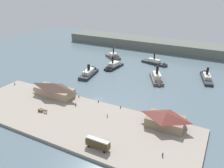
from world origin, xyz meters
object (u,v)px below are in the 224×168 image
ferry_departing_north (112,67)px  ferry_approaching_west (157,79)px  horse_cart (43,110)px  street_tram (98,143)px  ferry_moored_east (157,63)px  ferry_moored_west (90,72)px  ferry_near_quay (206,76)px  mooring_post_center_east (98,102)px  pedestrian_by_tram (33,89)px  mooring_post_center_west (37,86)px  pedestrian_walking_west (163,155)px  pedestrian_standing_center (107,116)px  pedestrian_near_east_shed (15,84)px  ferry_outer_harbor (114,57)px  mooring_post_east (79,96)px  ferry_shed_west_terminal (166,119)px  pedestrian_at_waters_edge (76,105)px  mooring_post_west (121,107)px

ferry_departing_north → ferry_approaching_west: (35.19, -7.95, 0.19)m
horse_cart → street_tram: bearing=-15.8°
ferry_moored_east → ferry_moored_west: bearing=-130.3°
horse_cart → ferry_near_quay: 101.46m
mooring_post_center_east → ferry_departing_north: size_ratio=0.05×
pedestrian_by_tram → ferry_moored_east: 89.92m
mooring_post_center_west → ferry_moored_west: size_ratio=0.04×
pedestrian_walking_west → pedestrian_standing_center: (-28.82, 13.19, -0.06)m
pedestrian_near_east_shed → ferry_departing_north: bearing=55.8°
pedestrian_near_east_shed → mooring_post_center_east: (54.14, 4.46, -0.29)m
ferry_outer_harbor → ferry_moored_east: (34.90, 1.39, -0.03)m
mooring_post_center_west → ferry_approaching_west: 71.73m
horse_cart → mooring_post_center_east: (18.20, 19.70, -0.48)m
mooring_post_center_east → mooring_post_east: (-11.86, 0.03, 0.00)m
pedestrian_walking_west → mooring_post_center_east: pedestrian_walking_west is taller
mooring_post_center_west → ferry_outer_harbor: (14.04, 70.73, -0.31)m
ferry_shed_west_terminal → ferry_moored_west: (-60.62, 37.29, -2.98)m
mooring_post_east → ferry_outer_harbor: (-15.21, 70.55, -0.31)m
mooring_post_east → ferry_moored_east: size_ratio=0.04×
horse_cart → ferry_moored_west: 52.72m
pedestrian_walking_west → ferry_near_quay: ferry_near_quay is taller
horse_cart → pedestrian_at_waters_edge: (10.27, 11.50, -0.15)m
pedestrian_standing_center → ferry_moored_east: bearing=91.8°
ferry_departing_north → ferry_moored_east: (25.52, 22.84, -0.16)m
ferry_moored_east → pedestrian_walking_west: bearing=-71.7°
horse_cart → mooring_post_center_west: horse_cart is taller
pedestrian_standing_center → mooring_post_west: pedestrian_standing_center is taller
street_tram → ferry_approaching_west: bearing=89.9°
ferry_departing_north → mooring_post_center_west: bearing=-115.4°
horse_cart → ferry_moored_east: 95.30m
horse_cart → pedestrian_near_east_shed: horse_cart is taller
ferry_approaching_west → ferry_moored_east: bearing=107.4°
mooring_post_west → ferry_near_quay: size_ratio=0.04×
pedestrian_near_east_shed → mooring_post_east: (42.28, 4.49, -0.29)m
pedestrian_at_waters_edge → mooring_post_center_east: (7.93, 8.20, -0.33)m
mooring_post_center_east → ferry_outer_harbor: ferry_outer_harbor is taller
pedestrian_by_tram → ferry_near_quay: bearing=38.5°
pedestrian_by_tram → ferry_approaching_west: ferry_approaching_west is taller
mooring_post_center_west → pedestrian_at_waters_edge: bearing=-13.6°
mooring_post_west → ferry_moored_west: bearing=139.4°
horse_cart → ferry_near_quay: (61.70, 80.54, -0.79)m
ferry_approaching_west → ferry_near_quay: ferry_approaching_west is taller
street_tram → pedestrian_walking_west: (21.83, 6.77, -1.62)m
pedestrian_near_east_shed → ferry_departing_north: size_ratio=0.08×
mooring_post_east → pedestrian_walking_west: bearing=-24.3°
pedestrian_at_waters_edge → ferry_departing_north: 58.15m
pedestrian_by_tram → ferry_moored_west: (13.44, 37.24, -0.38)m
mooring_post_center_east → pedestrian_near_east_shed: bearing=-175.3°
pedestrian_at_waters_edge → pedestrian_near_east_shed: size_ratio=1.05×
horse_cart → ferry_near_quay: ferry_near_quay is taller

